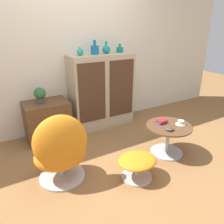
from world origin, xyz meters
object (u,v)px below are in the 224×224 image
object	(u,v)px
egg_chair	(61,150)
vase_rightmost	(120,50)
vase_inner_right	(106,49)
teacup	(181,123)
potted_plant	(40,94)
sideboard	(102,91)
vase_inner_left	(95,50)
coffee_table	(168,136)
vase_leftmost	(80,52)
tv_console	(48,121)
ottoman	(137,163)
bowl	(170,129)
book_stack	(162,121)

from	to	relation	value
egg_chair	vase_rightmost	distance (m)	2.00
vase_rightmost	vase_inner_right	bearing A→B (deg)	180.00
teacup	potted_plant	bearing A→B (deg)	139.67
sideboard	vase_inner_left	world-z (taller)	vase_inner_left
coffee_table	vase_inner_left	bearing A→B (deg)	109.17
vase_inner_left	coffee_table	bearing A→B (deg)	-70.83
vase_inner_right	vase_leftmost	bearing A→B (deg)	180.00
vase_rightmost	teacup	world-z (taller)	vase_rightmost
tv_console	teacup	bearing A→B (deg)	-41.49
sideboard	vase_rightmost	size ratio (longest dim) A/B	8.81
ottoman	vase_inner_left	xyz separation A→B (m)	(0.23, 1.48, 1.09)
sideboard	ottoman	distance (m)	1.57
potted_plant	bowl	distance (m)	1.85
vase_leftmost	vase_rightmost	bearing A→B (deg)	0.00
egg_chair	vase_inner_left	bearing A→B (deg)	48.38
sideboard	bowl	bearing A→B (deg)	-79.81
coffee_table	vase_rightmost	bearing A→B (deg)	89.36
coffee_table	vase_leftmost	size ratio (longest dim) A/B	5.08
teacup	bowl	distance (m)	0.25
ottoman	sideboard	bearing A→B (deg)	77.39
bowl	teacup	bearing A→B (deg)	11.52
egg_chair	vase_inner_right	world-z (taller)	vase_inner_right
tv_console	ottoman	world-z (taller)	tv_console
vase_inner_right	book_stack	distance (m)	1.44
egg_chair	bowl	bearing A→B (deg)	-11.51
tv_console	ottoman	distance (m)	1.57
ottoman	teacup	size ratio (longest dim) A/B	3.41
vase_inner_left	teacup	size ratio (longest dim) A/B	1.59
vase_inner_left	book_stack	bearing A→B (deg)	-70.41
potted_plant	vase_rightmost	bearing A→B (deg)	1.65
coffee_table	vase_inner_right	distance (m)	1.65
egg_chair	vase_rightmost	size ratio (longest dim) A/B	5.98
ottoman	potted_plant	distance (m)	1.68
tv_console	book_stack	size ratio (longest dim) A/B	4.57
ottoman	vase_leftmost	bearing A→B (deg)	90.65
vase_inner_left	bowl	world-z (taller)	vase_inner_left
vase_rightmost	vase_inner_left	bearing A→B (deg)	180.00
vase_leftmost	teacup	distance (m)	1.76
tv_console	teacup	distance (m)	1.93
tv_console	egg_chair	distance (m)	1.07
ottoman	potted_plant	xyz separation A→B (m)	(-0.68, 1.44, 0.52)
ottoman	vase_leftmost	world-z (taller)	vase_leftmost
book_stack	bowl	world-z (taller)	book_stack
vase_inner_left	bowl	distance (m)	1.65
tv_console	egg_chair	size ratio (longest dim) A/B	0.76
tv_console	vase_inner_left	distance (m)	1.30
coffee_table	vase_inner_right	size ratio (longest dim) A/B	3.18
vase_leftmost	vase_inner_left	size ratio (longest dim) A/B	0.55
bowl	sideboard	bearing A→B (deg)	100.19
coffee_table	vase_leftmost	bearing A→B (deg)	118.35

